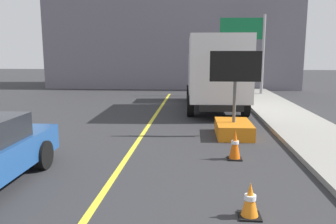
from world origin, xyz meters
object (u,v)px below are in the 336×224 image
object	(u,v)px
arrow_board_trailer	(234,121)
traffic_cone_mid_lane	(250,200)
traffic_cone_far_lane	(235,145)
box_truck	(215,71)
highway_guide_sign	(251,41)

from	to	relation	value
arrow_board_trailer	traffic_cone_mid_lane	bearing A→B (deg)	-93.38
arrow_board_trailer	traffic_cone_far_lane	distance (m)	2.51
box_truck	traffic_cone_far_lane	world-z (taller)	box_truck
traffic_cone_far_lane	traffic_cone_mid_lane	bearing A→B (deg)	-91.78
arrow_board_trailer	highway_guide_sign	xyz separation A→B (m)	(2.11, 10.88, 2.94)
box_truck	highway_guide_sign	size ratio (longest dim) A/B	1.48
arrow_board_trailer	highway_guide_sign	size ratio (longest dim) A/B	0.54
box_truck	traffic_cone_far_lane	size ratio (longest dim) A/B	9.59
arrow_board_trailer	traffic_cone_mid_lane	xyz separation A→B (m)	(-0.33, -5.57, -0.19)
highway_guide_sign	traffic_cone_mid_lane	world-z (taller)	highway_guide_sign
arrow_board_trailer	box_truck	xyz separation A→B (m)	(-0.36, 5.36, 1.35)
arrow_board_trailer	box_truck	size ratio (longest dim) A/B	0.37
arrow_board_trailer	highway_guide_sign	distance (m)	11.47
traffic_cone_mid_lane	box_truck	bearing A→B (deg)	90.15
highway_guide_sign	traffic_cone_far_lane	distance (m)	13.92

